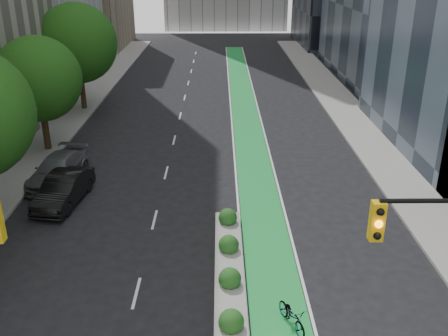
{
  "coord_description": "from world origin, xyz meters",
  "views": [
    {
      "loc": [
        0.83,
        -10.29,
        12.23
      ],
      "look_at": [
        1.02,
        11.6,
        3.0
      ],
      "focal_mm": 40.0,
      "sensor_mm": 36.0,
      "label": 1
    }
  ],
  "objects_px": {
    "median_planter": "(229,270)",
    "parked_car_left_far": "(58,170)",
    "bicycle": "(292,315)",
    "parked_car_left_mid": "(64,189)"
  },
  "relations": [
    {
      "from": "median_planter",
      "to": "parked_car_left_far",
      "type": "height_order",
      "value": "parked_car_left_far"
    },
    {
      "from": "median_planter",
      "to": "parked_car_left_far",
      "type": "relative_size",
      "value": 1.9
    },
    {
      "from": "parked_car_left_mid",
      "to": "parked_car_left_far",
      "type": "bearing_deg",
      "value": 119.39
    },
    {
      "from": "median_planter",
      "to": "bicycle",
      "type": "relative_size",
      "value": 5.61
    },
    {
      "from": "parked_car_left_mid",
      "to": "bicycle",
      "type": "bearing_deg",
      "value": -35.14
    },
    {
      "from": "parked_car_left_far",
      "to": "median_planter",
      "type": "bearing_deg",
      "value": -37.11
    },
    {
      "from": "median_planter",
      "to": "bicycle",
      "type": "height_order",
      "value": "median_planter"
    },
    {
      "from": "bicycle",
      "to": "parked_car_left_far",
      "type": "distance_m",
      "value": 17.51
    },
    {
      "from": "median_planter",
      "to": "bicycle",
      "type": "bearing_deg",
      "value": -54.02
    },
    {
      "from": "parked_car_left_mid",
      "to": "parked_car_left_far",
      "type": "height_order",
      "value": "parked_car_left_mid"
    }
  ]
}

